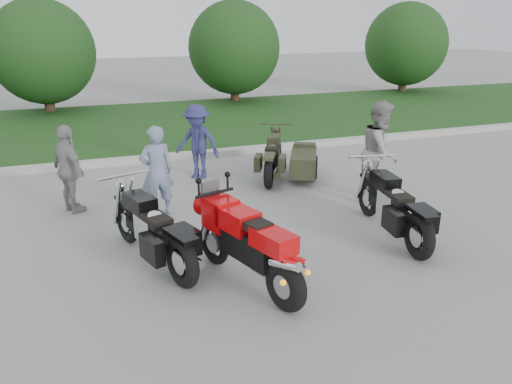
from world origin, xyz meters
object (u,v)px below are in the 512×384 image
object	(u,v)px
sportbike_red	(249,243)
person_stripe	(157,171)
person_denim	(197,142)
person_grey	(380,152)
cruiser_sidecar	(291,161)
person_back	(69,169)
cruiser_left	(155,234)
cruiser_right	(395,210)

from	to	relation	value
sportbike_red	person_stripe	bearing A→B (deg)	85.02
person_denim	person_grey	bearing A→B (deg)	3.37
cruiser_sidecar	person_back	distance (m)	4.52
person_denim	person_back	distance (m)	2.88
cruiser_left	person_denim	world-z (taller)	person_denim
cruiser_left	person_stripe	size ratio (longest dim) A/B	1.46
cruiser_sidecar	person_denim	xyz separation A→B (m)	(-1.87, 0.74, 0.40)
person_stripe	person_back	world-z (taller)	person_stripe
person_grey	person_denim	world-z (taller)	person_grey
cruiser_left	person_denim	bearing A→B (deg)	50.57
cruiser_sidecar	person_stripe	bearing A→B (deg)	-132.53
person_stripe	person_denim	size ratio (longest dim) A/B	1.00
cruiser_left	person_back	distance (m)	2.81
sportbike_red	cruiser_left	distance (m)	1.46
cruiser_right	person_denim	distance (m)	4.68
cruiser_right	person_back	distance (m)	5.63
person_grey	person_back	distance (m)	5.69
cruiser_right	person_stripe	world-z (taller)	person_stripe
sportbike_red	cruiser_left	size ratio (longest dim) A/B	0.90
cruiser_sidecar	person_denim	bearing A→B (deg)	-174.44
person_denim	sportbike_red	bearing A→B (deg)	-51.87
person_stripe	person_back	bearing A→B (deg)	-30.24
cruiser_left	cruiser_right	world-z (taller)	same
sportbike_red	cruiser_right	size ratio (longest dim) A/B	0.88
sportbike_red	person_denim	world-z (taller)	person_denim
cruiser_sidecar	person_denim	size ratio (longest dim) A/B	1.30
cruiser_right	cruiser_sidecar	bearing A→B (deg)	102.75
cruiser_right	person_stripe	bearing A→B (deg)	153.44
cruiser_right	person_grey	xyz separation A→B (m)	(0.74, 1.63, 0.48)
cruiser_left	person_back	world-z (taller)	person_back
sportbike_red	cruiser_right	bearing A→B (deg)	-4.30
person_stripe	person_back	xyz separation A→B (m)	(-1.44, 0.66, -0.01)
person_grey	person_back	size ratio (longest dim) A/B	1.19
cruiser_sidecar	person_back	size ratio (longest dim) A/B	1.31
person_stripe	person_grey	distance (m)	4.15
person_stripe	person_denim	world-z (taller)	person_stripe
cruiser_left	cruiser_right	distance (m)	3.73
cruiser_sidecar	cruiser_left	bearing A→B (deg)	-111.02
cruiser_right	person_back	bearing A→B (deg)	156.04
sportbike_red	cruiser_right	xyz separation A→B (m)	(2.67, 0.66, -0.13)
cruiser_right	cruiser_sidecar	world-z (taller)	cruiser_right
cruiser_right	cruiser_sidecar	xyz separation A→B (m)	(-0.32, 3.39, -0.07)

